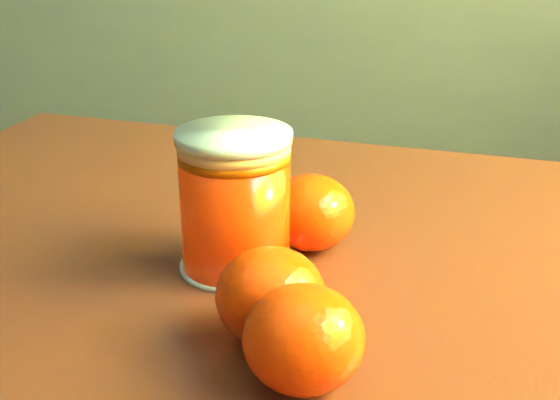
# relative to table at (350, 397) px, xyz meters

# --- Properties ---
(table) EXTENTS (0.99, 0.76, 0.68)m
(table) POSITION_rel_table_xyz_m (0.00, 0.00, 0.00)
(table) COLOR #5E2617
(table) RESTS_ON ground
(juice_glass) EXTENTS (0.08, 0.08, 0.10)m
(juice_glass) POSITION_rel_table_xyz_m (-0.09, 0.02, 0.14)
(juice_glass) COLOR red
(juice_glass) RESTS_ON table
(orange_front) EXTENTS (0.08, 0.08, 0.06)m
(orange_front) POSITION_rel_table_xyz_m (-0.05, -0.07, 0.12)
(orange_front) COLOR #FF3505
(orange_front) RESTS_ON table
(orange_back) EXTENTS (0.08, 0.08, 0.06)m
(orange_back) POSITION_rel_table_xyz_m (-0.04, 0.06, 0.12)
(orange_back) COLOR #FF3505
(orange_back) RESTS_ON table
(orange_extra) EXTENTS (0.07, 0.07, 0.06)m
(orange_extra) POSITION_rel_table_xyz_m (-0.02, -0.11, 0.12)
(orange_extra) COLOR #FF3505
(orange_extra) RESTS_ON table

